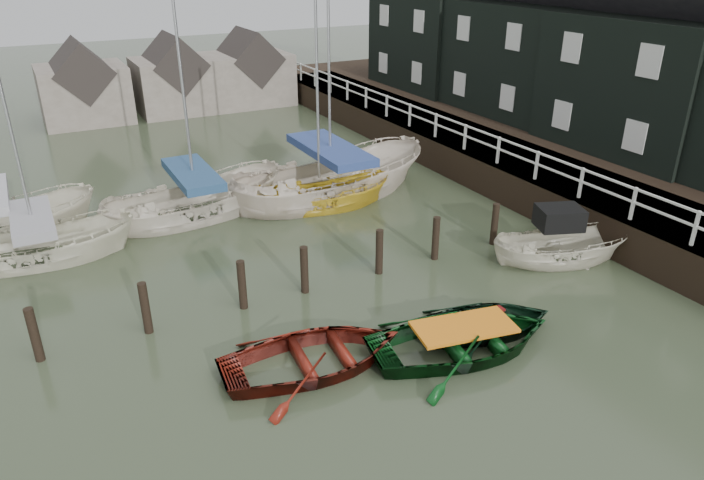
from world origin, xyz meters
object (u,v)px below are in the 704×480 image
sailboat_a (41,257)px  sailboat_d (331,195)px  rowboat_red (315,367)px  motorboat (558,258)px  sailboat_c (320,206)px  rowboat_dkgreen (485,331)px  sailboat_b (197,213)px  rowboat_green (462,351)px

sailboat_a → sailboat_d: sailboat_d is taller
rowboat_red → sailboat_a: 10.38m
motorboat → sailboat_c: sailboat_c is taller
sailboat_d → rowboat_dkgreen: bearing=171.7°
rowboat_dkgreen → sailboat_b: 11.71m
motorboat → sailboat_a: (-14.06, 7.65, -0.03)m
motorboat → sailboat_a: 16.01m
rowboat_green → rowboat_dkgreen: size_ratio=1.29×
rowboat_red → sailboat_b: sailboat_b is taller
rowboat_green → rowboat_dkgreen: (1.05, 0.44, 0.00)m
sailboat_b → sailboat_c: size_ratio=1.24×
rowboat_dkgreen → sailboat_c: (-0.08, 9.53, 0.02)m
sailboat_a → sailboat_d: size_ratio=0.77×
rowboat_green → sailboat_d: size_ratio=0.33×
sailboat_a → sailboat_b: bearing=-68.1°
rowboat_green → sailboat_b: sailboat_b is taller
rowboat_red → rowboat_dkgreen: bearing=-93.2°
rowboat_green → sailboat_d: sailboat_d is taller
rowboat_red → sailboat_a: size_ratio=0.41×
rowboat_red → rowboat_dkgreen: 4.48m
rowboat_dkgreen → sailboat_d: sailboat_d is taller
sailboat_a → rowboat_green: bearing=-130.8°
motorboat → sailboat_d: bearing=45.2°
motorboat → rowboat_dkgreen: bearing=135.3°
rowboat_red → rowboat_dkgreen: rowboat_red is taller
sailboat_a → sailboat_b: size_ratio=0.91×
rowboat_green → sailboat_a: sailboat_a is taller
rowboat_dkgreen → sailboat_c: sailboat_c is taller
sailboat_b → rowboat_red: bearing=172.5°
sailboat_d → rowboat_green: bearing=166.3°
sailboat_a → rowboat_dkgreen: bearing=-126.2°
sailboat_c → sailboat_d: (0.82, 0.74, 0.04)m
sailboat_b → sailboat_d: bearing=-103.7°
sailboat_b → sailboat_d: sailboat_d is taller
sailboat_b → sailboat_d: size_ratio=0.84×
rowboat_dkgreen → sailboat_a: size_ratio=0.34×
rowboat_red → sailboat_c: 9.88m
rowboat_red → rowboat_dkgreen: size_ratio=1.21×
sailboat_a → sailboat_b: (5.24, 1.21, -0.00)m
sailboat_a → sailboat_d: 10.36m
motorboat → sailboat_b: size_ratio=0.39×
rowboat_green → sailboat_a: size_ratio=0.44×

